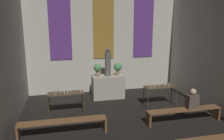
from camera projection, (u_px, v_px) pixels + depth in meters
wall_back at (103, 38)px, 9.93m from camera, size 7.01×0.16×4.93m
altar at (108, 87)px, 9.39m from camera, size 1.34×0.72×0.97m
statue at (108, 63)px, 9.17m from camera, size 0.25×0.25×1.20m
flower_vase_left at (98, 68)px, 9.12m from camera, size 0.35×0.35×0.54m
flower_vase_right at (118, 67)px, 9.31m from camera, size 0.35×0.35×0.54m
candle_rack_left at (66, 96)px, 7.67m from camera, size 1.24×0.49×0.97m
candle_rack_right at (160, 89)px, 8.44m from camera, size 1.24×0.49×0.97m
pew_back_left at (63, 124)px, 6.24m from camera, size 2.50×0.36×0.45m
pew_back_right at (184, 112)px, 7.06m from camera, size 2.50×0.36×0.45m
person_seated at (192, 100)px, 7.04m from camera, size 0.36×0.24×0.67m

